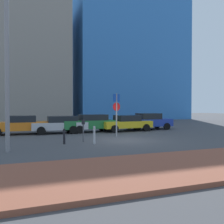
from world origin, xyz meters
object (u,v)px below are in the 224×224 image
object	(u,v)px
parked_car_orange	(21,125)
parking_sign_post	(117,110)
parked_car_silver	(60,124)
street_lamp	(7,47)
traffic_bollard_near	(94,135)
parked_car_yellow	(126,123)
traffic_bollard_mid	(64,136)
parked_car_green	(90,123)
parking_meter	(83,127)
parked_car_blue	(148,121)

from	to	relation	value
parked_car_orange	parking_sign_post	distance (m)	7.70
parked_car_silver	parking_sign_post	size ratio (longest dim) A/B	1.42
parked_car_silver	street_lamp	bearing A→B (deg)	-114.73
parked_car_orange	traffic_bollard_near	distance (m)	7.83
parked_car_yellow	traffic_bollard_mid	size ratio (longest dim) A/B	5.26
parked_car_silver	parking_sign_post	bearing A→B (deg)	-47.19
parked_car_green	street_lamp	size ratio (longest dim) A/B	0.54
parking_meter	traffic_bollard_near	world-z (taller)	parking_meter
parked_car_silver	parking_sign_post	world-z (taller)	parking_sign_post
traffic_bollard_mid	parked_car_yellow	bearing A→B (deg)	41.50
street_lamp	parking_sign_post	bearing A→B (deg)	27.69
parked_car_green	parked_car_yellow	bearing A→B (deg)	-6.40
parking_sign_post	traffic_bollard_near	distance (m)	3.84
traffic_bollard_near	parked_car_orange	bearing A→B (deg)	121.64
parking_meter	traffic_bollard_near	xyz separation A→B (m)	(0.39, -1.08, -0.36)
parked_car_blue	traffic_bollard_mid	distance (m)	10.80
parked_car_orange	parked_car_yellow	size ratio (longest dim) A/B	1.01
street_lamp	parked_car_green	bearing A→B (deg)	51.70
parked_car_silver	street_lamp	distance (m)	9.05
parked_car_orange	parked_car_blue	distance (m)	11.27
parked_car_green	traffic_bollard_near	bearing A→B (deg)	-101.94
parking_meter	parked_car_blue	bearing A→B (deg)	37.30
parked_car_green	parked_car_yellow	world-z (taller)	parked_car_green
parked_car_green	parking_sign_post	size ratio (longest dim) A/B	1.48
parked_car_silver	parking_meter	xyz separation A→B (m)	(0.69, -5.31, 0.13)
parked_car_yellow	parking_sign_post	size ratio (longest dim) A/B	1.49
parked_car_green	parking_meter	size ratio (longest dim) A/B	3.39
parked_car_orange	traffic_bollard_mid	world-z (taller)	parked_car_orange
parked_car_yellow	parked_car_silver	bearing A→B (deg)	176.81
street_lamp	traffic_bollard_near	xyz separation A→B (m)	(4.45, 0.92, -4.38)
parking_meter	traffic_bollard_near	distance (m)	1.20
parked_car_green	parked_car_orange	bearing A→B (deg)	177.63
parked_car_blue	parked_car_orange	bearing A→B (deg)	-179.09
parked_car_green	street_lamp	xyz separation A→B (m)	(-5.81, -7.35, 4.11)
parked_car_silver	traffic_bollard_mid	world-z (taller)	parked_car_silver
parked_car_silver	traffic_bollard_near	distance (m)	6.48
parked_car_silver	parked_car_blue	distance (m)	8.26
parked_car_green	traffic_bollard_near	xyz separation A→B (m)	(-1.36, -6.43, -0.27)
parked_car_yellow	traffic_bollard_mid	world-z (taller)	parked_car_yellow
parked_car_silver	parked_car_yellow	world-z (taller)	parked_car_yellow
parked_car_orange	traffic_bollard_near	bearing A→B (deg)	-58.36
parking_sign_post	traffic_bollard_mid	world-z (taller)	parking_sign_post
parked_car_yellow	street_lamp	distance (m)	12.17
parked_car_green	traffic_bollard_near	distance (m)	6.58
parking_sign_post	traffic_bollard_near	world-z (taller)	parking_sign_post
parked_car_yellow	traffic_bollard_near	distance (m)	7.62
parking_meter	street_lamp	bearing A→B (deg)	-153.79
parked_car_silver	parking_sign_post	xyz separation A→B (m)	(3.45, -3.73, 1.20)
parked_car_orange	parked_car_silver	xyz separation A→B (m)	(3.02, -0.27, -0.01)
parked_car_yellow	street_lamp	bearing A→B (deg)	-142.35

